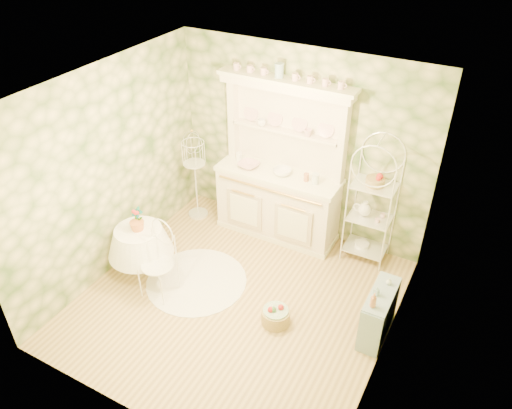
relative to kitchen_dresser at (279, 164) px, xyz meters
The scene contains 22 objects.
floor 1.91m from the kitchen_dresser, 82.50° to the right, with size 3.60×3.60×0.00m, color tan.
ceiling 2.18m from the kitchen_dresser, 82.50° to the right, with size 3.60×3.60×0.00m, color white.
wall_left 2.22m from the kitchen_dresser, 136.47° to the right, with size 3.60×3.60×0.00m, color beige.
wall_right 2.52m from the kitchen_dresser, 37.23° to the right, with size 3.60×3.60×0.00m, color beige.
wall_back 0.40m from the kitchen_dresser, 54.46° to the left, with size 3.60×3.60×0.00m, color beige.
wall_front 3.33m from the kitchen_dresser, 86.55° to the right, with size 3.60×3.60×0.00m, color beige.
kitchen_dresser is the anchor object (origin of this frame).
bakers_rack 1.34m from the kitchen_dresser, ahead, with size 0.54×0.39×1.74m, color white.
side_shelf 2.36m from the kitchen_dresser, 32.65° to the right, with size 0.27×0.73×0.63m, color #8CA5B6.
round_table 2.17m from the kitchen_dresser, 124.86° to the right, with size 0.57×0.57×0.62m, color white.
cafe_chair 2.11m from the kitchen_dresser, 111.43° to the right, with size 0.37×0.37×0.82m, color white.
birdcage_stand 1.34m from the kitchen_dresser, behind, with size 0.36×0.36×1.54m, color white.
floor_basket 2.05m from the kitchen_dresser, 64.15° to the right, with size 0.39×0.39×0.25m, color tan.
lace_rug 1.90m from the kitchen_dresser, 106.98° to the right, with size 1.31×1.31×0.01m, color white.
bowl_floral 0.45m from the kitchen_dresser, behind, with size 0.28×0.28×0.07m, color white.
bowl_white 0.14m from the kitchen_dresser, 15.53° to the right, with size 0.26×0.26×0.08m, color white.
cup_left 0.59m from the kitchen_dresser, 158.03° to the left, with size 0.12×0.12×0.09m, color white.
cup_right 0.59m from the kitchen_dresser, 22.91° to the left, with size 0.10×0.10×0.10m, color white.
potted_geranium 2.00m from the kitchen_dresser, 125.79° to the right, with size 0.15×0.10×0.29m, color #3F7238.
bottle_amber 2.37m from the kitchen_dresser, 38.20° to the right, with size 0.07×0.07×0.18m, color #AD6E44.
bottle_blue 2.25m from the kitchen_dresser, 34.55° to the right, with size 0.05×0.05×0.11m, color #8AABB7.
bottle_glass 2.20m from the kitchen_dresser, 28.46° to the right, with size 0.07×0.07×0.08m, color silver.
Camera 1 is at (2.34, -3.83, 4.45)m, focal length 35.00 mm.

